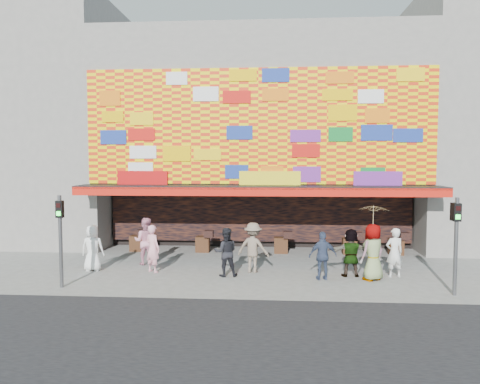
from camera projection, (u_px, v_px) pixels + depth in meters
The scene contains 16 objects.
ground at pixel (254, 279), 16.24m from camera, with size 90.00×90.00×0.00m, color slate.
road_strip at pixel (241, 357), 9.78m from camera, with size 30.00×8.00×0.02m, color black.
shop_building at pixel (261, 138), 24.01m from camera, with size 15.20×9.40×10.00m.
neighbor_left at pixel (15, 124), 24.71m from camera, with size 11.00×8.00×12.00m, color gray.
signal_left at pixel (60, 230), 15.06m from camera, with size 0.22×0.20×3.00m.
signal_right at pixel (456, 235), 14.18m from camera, with size 0.22×0.20×3.00m.
ped_a at pixel (93, 248), 17.36m from camera, with size 0.84×0.55×1.72m, color white.
ped_b at pixel (153, 249), 17.17m from camera, with size 0.64×0.42×1.75m, color pink.
ped_c at pixel (226, 252), 16.57m from camera, with size 0.84×0.66×1.74m, color black.
ped_d at pixel (253, 248), 17.15m from camera, with size 1.19×0.68×1.83m, color #7A6A59.
ped_e at pixel (323, 256), 16.08m from camera, with size 0.98×0.41×1.67m, color #384462.
ped_f at pixel (351, 253), 16.55m from camera, with size 1.58×0.50×1.71m, color gray.
ped_g at pixel (373, 252), 15.99m from camera, with size 0.95×0.62×1.95m, color gray.
ped_h at pixel (394, 253), 16.45m from camera, with size 0.64×0.42×1.74m, color silver.
ped_i at pixel (145, 241), 18.44m from camera, with size 0.90×0.70×1.86m, color pink.
parasol at pixel (374, 218), 15.91m from camera, with size 1.13×1.15×1.84m.
Camera 1 is at (0.65, -15.99, 4.15)m, focal length 35.00 mm.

